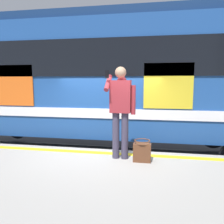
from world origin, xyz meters
TOP-DOWN VIEW (x-y plane):
  - ground_plane at (0.00, 0.00)m, footprint 23.97×23.97m
  - safety_line at (0.00, 0.30)m, footprint 13.18×0.16m
  - track_rail_near at (0.00, -1.27)m, footprint 17.48×0.08m
  - track_rail_far at (0.00, -2.71)m, footprint 17.48×0.08m
  - train_carriage at (0.58, -1.98)m, footprint 11.24×3.00m
  - passenger at (-0.43, 0.55)m, footprint 0.57×0.55m
  - handbag at (-0.87, 0.67)m, footprint 0.34×0.31m

SIDE VIEW (x-z plane):
  - ground_plane at x=0.00m, z-range 0.00..0.00m
  - track_rail_near at x=0.00m, z-range 0.00..0.16m
  - track_rail_far at x=0.00m, z-range 0.00..0.16m
  - safety_line at x=0.00m, z-range 0.88..0.88m
  - handbag at x=-0.87m, z-range 0.86..1.28m
  - passenger at x=-0.43m, z-range 1.05..2.86m
  - train_carriage at x=0.58m, z-range 0.54..4.58m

